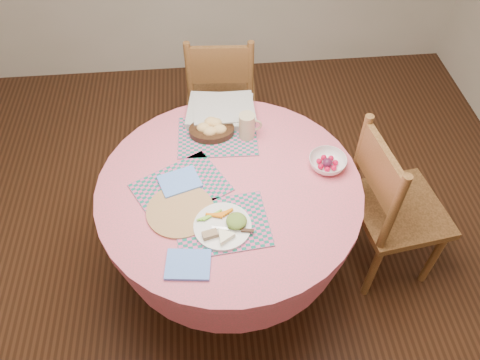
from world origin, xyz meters
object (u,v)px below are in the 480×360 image
object	(u,v)px
chair_right	(391,206)
chair_back	(221,92)
bread_bowl	(212,129)
dinner_plate	(224,226)
wicker_trivet	(180,211)
latte_mug	(247,126)
fruit_bowl	(327,163)
dining_table	(230,210)

from	to	relation	value
chair_right	chair_back	distance (m)	1.30
chair_right	bread_bowl	world-z (taller)	chair_right
dinner_plate	chair_back	bearing A→B (deg)	87.11
chair_right	wicker_trivet	distance (m)	1.08
latte_mug	fruit_bowl	bearing A→B (deg)	-34.03
dining_table	chair_back	xyz separation A→B (m)	(0.02, 1.01, -0.06)
dining_table	latte_mug	distance (m)	0.43
dinner_plate	bread_bowl	size ratio (longest dim) A/B	1.10
chair_right	latte_mug	bearing A→B (deg)	56.64
chair_right	bread_bowl	xyz separation A→B (m)	(-0.88, 0.37, 0.27)
dining_table	fruit_bowl	bearing A→B (deg)	8.53
bread_bowl	fruit_bowl	xyz separation A→B (m)	(0.54, -0.28, -0.01)
bread_bowl	latte_mug	bearing A→B (deg)	-12.45
dining_table	chair_right	world-z (taller)	chair_right
chair_back	wicker_trivet	xyz separation A→B (m)	(-0.25, -1.14, 0.26)
dining_table	latte_mug	size ratio (longest dim) A/B	9.08
wicker_trivet	dinner_plate	size ratio (longest dim) A/B	1.19
wicker_trivet	dining_table	bearing A→B (deg)	30.28
wicker_trivet	latte_mug	world-z (taller)	latte_mug
wicker_trivet	dinner_plate	xyz separation A→B (m)	(0.19, -0.11, 0.02)
fruit_bowl	dining_table	bearing A→B (deg)	-171.47
wicker_trivet	dinner_plate	distance (m)	0.22
dining_table	chair_right	size ratio (longest dim) A/B	1.25
chair_back	chair_right	bearing A→B (deg)	131.86
dining_table	fruit_bowl	size ratio (longest dim) A/B	5.28
chair_right	fruit_bowl	xyz separation A→B (m)	(-0.35, 0.09, 0.26)
dinner_plate	bread_bowl	xyz separation A→B (m)	(-0.02, 0.60, 0.01)
chair_right	dinner_plate	bearing A→B (deg)	96.52
fruit_bowl	bread_bowl	bearing A→B (deg)	152.30
chair_back	latte_mug	size ratio (longest dim) A/B	6.94
chair_right	dinner_plate	world-z (taller)	chair_right
wicker_trivet	fruit_bowl	distance (m)	0.73
dining_table	fruit_bowl	xyz separation A→B (m)	(0.47, 0.07, 0.22)
chair_right	chair_back	size ratio (longest dim) A/B	1.04
chair_right	wicker_trivet	xyz separation A→B (m)	(-1.05, -0.11, 0.24)
fruit_bowl	wicker_trivet	bearing A→B (deg)	-163.80
chair_right	dinner_plate	distance (m)	0.93
bread_bowl	fruit_bowl	size ratio (longest dim) A/B	0.98
latte_mug	bread_bowl	bearing A→B (deg)	167.55
chair_right	latte_mug	xyz separation A→B (m)	(-0.71, 0.33, 0.31)
chair_back	latte_mug	bearing A→B (deg)	101.60
latte_mug	dining_table	bearing A→B (deg)	-110.39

